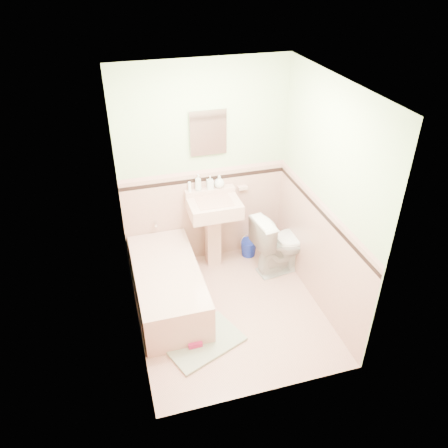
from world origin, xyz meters
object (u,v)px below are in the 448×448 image
object	(u,v)px
bathtub	(168,287)
medicine_cabinet	(208,132)
soap_bottle_mid	(210,182)
bucket	(249,248)
soap_bottle_right	(219,181)
toilet	(284,243)
shoe	(195,344)
sink	(214,234)
soap_bottle_left	(198,182)

from	to	relation	value
bathtub	medicine_cabinet	distance (m)	1.78
soap_bottle_mid	bucket	world-z (taller)	soap_bottle_mid
soap_bottle_right	toilet	xyz separation A→B (m)	(0.68, -0.48, -0.70)
bathtub	shoe	bearing A→B (deg)	-79.93
toilet	bucket	xyz separation A→B (m)	(-0.31, 0.39, -0.29)
sink	soap_bottle_right	bearing A→B (deg)	56.52
sink	soap_bottle_mid	size ratio (longest dim) A/B	5.72
sink	soap_bottle_left	size ratio (longest dim) A/B	4.65
soap_bottle_mid	bucket	xyz separation A→B (m)	(0.48, -0.09, -0.98)
bucket	shoe	distance (m)	1.72
soap_bottle_left	toilet	bearing A→B (deg)	-27.18
sink	bucket	distance (m)	0.61
medicine_cabinet	bucket	bearing A→B (deg)	-13.86
bathtub	soap_bottle_left	xyz separation A→B (m)	(0.54, 0.71, 0.89)
medicine_cabinet	soap_bottle_right	world-z (taller)	medicine_cabinet
toilet	bucket	size ratio (longest dim) A/B	3.66
sink	toilet	size ratio (longest dim) A/B	1.20
sink	bucket	bearing A→B (deg)	10.52
medicine_cabinet	bucket	world-z (taller)	medicine_cabinet
bucket	soap_bottle_right	bearing A→B (deg)	166.23
bathtub	bucket	bearing A→B (deg)	28.01
toilet	soap_bottle_left	bearing A→B (deg)	54.55
soap_bottle_left	soap_bottle_mid	world-z (taller)	soap_bottle_left
soap_bottle_left	shoe	world-z (taller)	soap_bottle_left
shoe	sink	bearing A→B (deg)	65.33
soap_bottle_mid	soap_bottle_right	distance (m)	0.11
bathtub	soap_bottle_mid	distance (m)	1.31
soap_bottle_right	soap_bottle_mid	bearing A→B (deg)	180.00
bathtub	toilet	xyz separation A→B (m)	(1.48, 0.23, 0.17)
shoe	toilet	bearing A→B (deg)	34.61
bucket	medicine_cabinet	bearing A→B (deg)	166.14
soap_bottle_left	bucket	bearing A→B (deg)	-8.19
sink	bucket	size ratio (longest dim) A/B	4.40
sink	soap_bottle_right	xyz separation A→B (m)	(0.12, 0.18, 0.62)
bathtub	shoe	world-z (taller)	bathtub
soap_bottle_right	toilet	size ratio (longest dim) A/B	0.20
soap_bottle_right	toilet	distance (m)	1.08
soap_bottle_right	sink	bearing A→B (deg)	-123.48
medicine_cabinet	soap_bottle_right	distance (m)	0.62
medicine_cabinet	shoe	world-z (taller)	medicine_cabinet
soap_bottle_left	medicine_cabinet	bearing A→B (deg)	12.24
bucket	shoe	bearing A→B (deg)	-126.98
bathtub	medicine_cabinet	world-z (taller)	medicine_cabinet
toilet	shoe	xyz separation A→B (m)	(-1.34, -0.98, -0.33)
sink	toilet	world-z (taller)	sink
medicine_cabinet	soap_bottle_mid	xyz separation A→B (m)	(0.01, -0.03, -0.61)
sink	soap_bottle_right	size ratio (longest dim) A/B	5.97
medicine_cabinet	soap_bottle_left	world-z (taller)	medicine_cabinet
soap_bottle_right	shoe	xyz separation A→B (m)	(-0.67, -1.46, -1.03)
soap_bottle_right	bucket	world-z (taller)	soap_bottle_right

